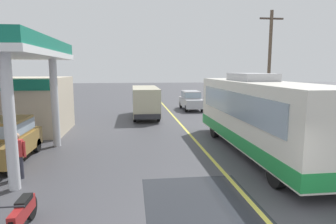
# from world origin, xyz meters

# --- Properties ---
(ground) EXTENTS (120.00, 120.00, 0.00)m
(ground) POSITION_xyz_m (0.00, 20.00, 0.00)
(ground) COLOR #424247
(lane_divider_stripe) EXTENTS (0.16, 50.00, 0.01)m
(lane_divider_stripe) POSITION_xyz_m (0.00, 15.00, 0.00)
(lane_divider_stripe) COLOR #D8CC4C
(lane_divider_stripe) RESTS_ON ground
(wet_puddle_patch) EXTENTS (3.29, 5.59, 0.01)m
(wet_puddle_patch) POSITION_xyz_m (-1.46, 1.79, 0.00)
(wet_puddle_patch) COLOR #26282D
(wet_puddle_patch) RESTS_ON ground
(coach_bus_main) EXTENTS (2.60, 11.04, 3.69)m
(coach_bus_main) POSITION_xyz_m (2.38, 7.25, 1.72)
(coach_bus_main) COLOR silver
(coach_bus_main) RESTS_ON ground
(car_at_pump) EXTENTS (1.70, 4.20, 1.82)m
(car_at_pump) POSITION_xyz_m (-8.67, 7.26, 1.01)
(car_at_pump) COLOR olive
(car_at_pump) RESTS_ON ground
(minibus_opposing_lane) EXTENTS (2.04, 6.13, 2.44)m
(minibus_opposing_lane) POSITION_xyz_m (-2.35, 18.04, 1.47)
(minibus_opposing_lane) COLOR #BFB799
(minibus_opposing_lane) RESTS_ON ground
(motorcycle_parked_forecourt) EXTENTS (0.55, 1.80, 0.92)m
(motorcycle_parked_forecourt) POSITION_xyz_m (-6.05, 1.65, 0.44)
(motorcycle_parked_forecourt) COLOR black
(motorcycle_parked_forecourt) RESTS_ON ground
(pedestrian_near_pump) EXTENTS (0.55, 0.22, 1.66)m
(pedestrian_near_pump) POSITION_xyz_m (-7.45, 5.23, 0.93)
(pedestrian_near_pump) COLOR #33333F
(pedestrian_near_pump) RESTS_ON ground
(car_trailing_behind_bus) EXTENTS (1.70, 4.20, 1.82)m
(car_trailing_behind_bus) POSITION_xyz_m (2.25, 22.04, 1.01)
(car_trailing_behind_bus) COLOR #B2B2B7
(car_trailing_behind_bus) RESTS_ON ground
(utility_pole_roadside) EXTENTS (1.80, 0.24, 8.18)m
(utility_pole_roadside) POSITION_xyz_m (6.89, 15.62, 4.27)
(utility_pole_roadside) COLOR brown
(utility_pole_roadside) RESTS_ON ground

